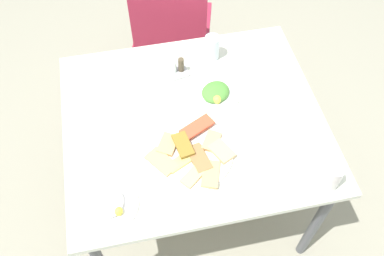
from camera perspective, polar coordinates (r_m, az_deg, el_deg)
name	(u,v)px	position (r m, az deg, el deg)	size (l,w,h in m)	color
ground_plane	(193,196)	(2.35, 0.17, -9.18)	(6.00, 6.00, 0.00)	gray
dining_table	(194,129)	(1.80, 0.22, -0.19)	(1.06, 0.93, 0.71)	silver
dining_chair	(172,24)	(2.43, -2.76, 13.81)	(0.52, 0.52, 0.91)	#A5253F
pide_platter	(191,153)	(1.63, -0.14, -3.38)	(0.35, 0.35, 0.04)	white
salad_plate_greens	(109,205)	(1.55, -11.10, -10.12)	(0.21, 0.21, 0.05)	white
salad_plate_rice	(215,93)	(1.80, 3.19, 4.71)	(0.21, 0.21, 0.05)	white
soda_can	(332,177)	(1.60, 18.36, -6.31)	(0.07, 0.07, 0.12)	silver
drinking_glass	(212,48)	(1.93, 2.72, 10.80)	(0.07, 0.07, 0.12)	silver
paper_napkin	(110,122)	(1.76, -11.06, 0.85)	(0.16, 0.16, 0.00)	white
fork	(110,125)	(1.74, -11.02, 0.46)	(0.18, 0.01, 0.01)	silver
spoon	(109,118)	(1.76, -11.13, 1.39)	(0.20, 0.02, 0.01)	silver
condiment_caddy	(177,69)	(1.88, -2.01, 7.98)	(0.11, 0.11, 0.08)	#B2B2B7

